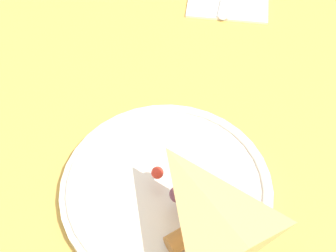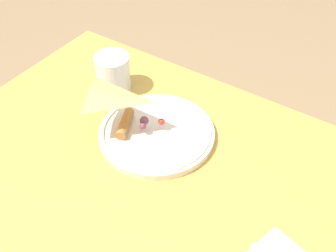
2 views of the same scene
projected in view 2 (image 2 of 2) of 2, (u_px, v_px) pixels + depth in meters
dining_table at (172, 212)px, 0.94m from camera, size 1.09×0.70×0.71m
plate_pizza at (156, 132)px, 0.95m from camera, size 0.26×0.26×0.05m
milk_glass at (113, 74)px, 1.06m from camera, size 0.09×0.09×0.10m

